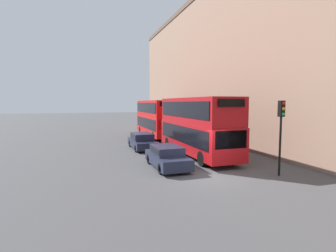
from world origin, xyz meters
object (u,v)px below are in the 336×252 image
pedestrian (181,130)px  traffic_light (281,122)px  bus_second_in_queue (156,117)px  car_hatchback (142,140)px  bus_leading (196,124)px  car_dark_sedan (167,156)px

pedestrian → traffic_light: bearing=-92.8°
bus_second_in_queue → car_hatchback: 8.64m
car_hatchback → bus_leading: bearing=-50.6°
car_dark_sedan → traffic_light: size_ratio=1.02×
bus_leading → car_hatchback: (-3.40, 4.14, -1.73)m
bus_leading → car_hatchback: 5.63m
bus_leading → traffic_light: size_ratio=2.41×
bus_second_in_queue → car_hatchback: (-3.40, -7.76, -1.67)m
car_hatchback → bus_second_in_queue: bearing=66.3°
bus_leading → car_dark_sedan: bus_leading is taller
car_dark_sedan → car_hatchback: bearing=90.0°
car_dark_sedan → car_hatchback: size_ratio=0.96×
bus_leading → traffic_light: 7.21m
bus_leading → traffic_light: (2.06, -6.89, 0.57)m
car_hatchback → pedestrian: 9.14m
bus_leading → car_dark_sedan: bearing=-137.6°
bus_leading → traffic_light: bearing=-73.3°
bus_leading → bus_second_in_queue: (0.00, 11.90, -0.06)m
bus_leading → traffic_light: bus_leading is taller
bus_second_in_queue → traffic_light: 18.91m
car_hatchback → pedestrian: size_ratio=2.58×
bus_leading → pedestrian: (2.93, 10.74, -1.66)m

